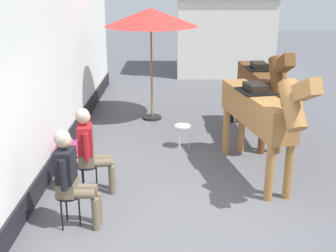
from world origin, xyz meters
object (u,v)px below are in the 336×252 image
Objects in this scene: seated_visitor_far at (90,147)px; spare_stool_white at (183,128)px; cafe_parasol at (151,18)px; saddled_horse_near at (259,111)px; flower_planter_far at (67,155)px; saddled_horse_far at (261,84)px; seated_visitor_near at (71,174)px.

spare_stool_white is (1.46, 1.99, -0.38)m from seated_visitor_far.
spare_stool_white is (0.70, -1.87, -1.96)m from cafe_parasol.
saddled_horse_near reaches higher than flower_planter_far.
saddled_horse_far is at bearing 78.92° from saddled_horse_near.
seated_visitor_far is at bearing -126.23° from spare_stool_white.
seated_visitor_near is 3.23m from saddled_horse_near.
flower_planter_far is 0.25× the size of cafe_parasol.
seated_visitor_near is 4.75m from saddled_horse_far.
flower_planter_far is at bearing -112.57° from cafe_parasol.
cafe_parasol reaches higher than saddled_horse_far.
cafe_parasol is at bearing 120.88° from saddled_horse_near.
spare_stool_white is (1.53, 3.00, -0.38)m from seated_visitor_near.
cafe_parasol is at bearing 80.34° from seated_visitor_near.
seated_visitor_far is 0.47× the size of saddled_horse_near.
cafe_parasol is (0.83, 4.87, 1.59)m from seated_visitor_near.
seated_visitor_near is at bearing -74.69° from flower_planter_far.
saddled_horse_near is (2.68, 0.65, 0.38)m from seated_visitor_far.
seated_visitor_near is 0.47× the size of saddled_horse_near.
saddled_horse_near is 4.61× the size of flower_planter_far.
saddled_horse_near is 6.41× the size of spare_stool_white.
seated_visitor_near is at bearing -131.28° from saddled_horse_far.
spare_stool_white is (-1.22, 1.34, -0.76)m from saddled_horse_near.
saddled_horse_far is at bearing 19.32° from spare_stool_white.
seated_visitor_far is 2.17× the size of flower_planter_far.
saddled_horse_near is 0.98× the size of saddled_horse_far.
saddled_horse_far is at bearing 26.87° from flower_planter_far.
saddled_horse_near is at bearing 13.70° from seated_visitor_far.
seated_visitor_near is 1.00× the size of seated_visitor_far.
flower_planter_far is at bearing -147.76° from spare_stool_white.
saddled_horse_near reaches higher than seated_visitor_near.
seated_visitor_near is at bearing -99.66° from cafe_parasol.
seated_visitor_near reaches higher than flower_planter_far.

